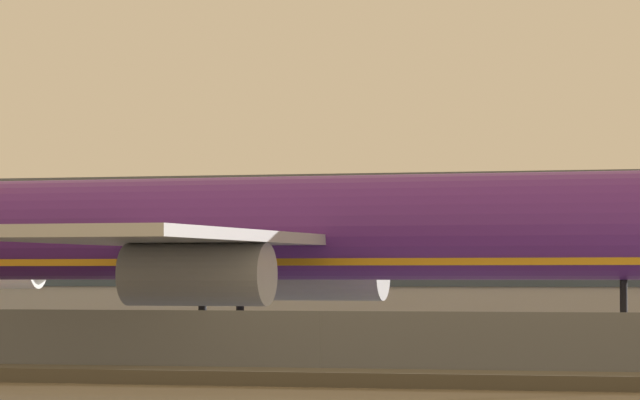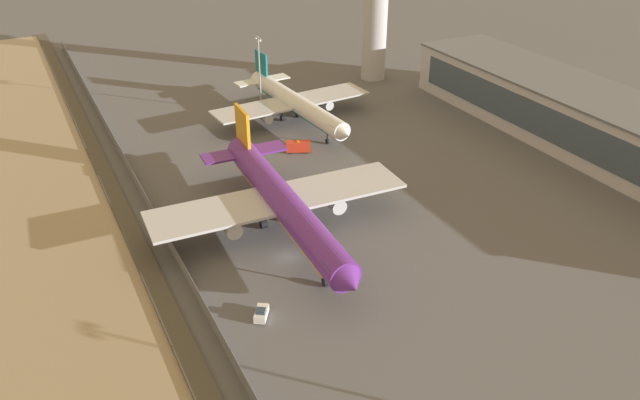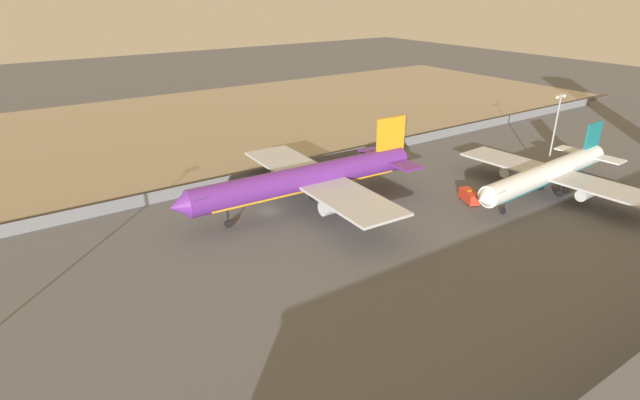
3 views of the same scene
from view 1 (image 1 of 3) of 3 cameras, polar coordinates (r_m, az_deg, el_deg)
The scene contains 5 objects.
ground_plane at distance 84.48m, azimuth 2.83°, elevation -4.86°, with size 500.00×500.00×0.00m, color #565659.
shoreline_seawall at distance 64.60m, azimuth -1.03°, elevation -5.41°, with size 320.00×3.00×0.50m.
perimeter_fence at distance 68.89m, azimuth 0.01°, elevation -4.42°, with size 280.00×0.10×2.44m.
cargo_jet_purple at distance 88.70m, azimuth -1.52°, elevation -1.00°, with size 51.65×44.18×15.17m.
terminal_building at distance 158.33m, azimuth 7.13°, elevation -1.48°, with size 106.11×20.12×12.08m.
Camera 1 is at (17.83, -82.50, 3.71)m, focal length 105.00 mm.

